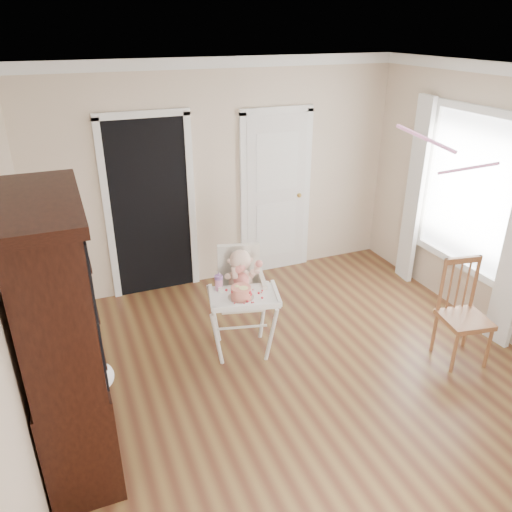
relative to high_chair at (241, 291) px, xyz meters
name	(u,v)px	position (x,y,z in m)	size (l,w,h in m)	color
floor	(315,393)	(0.38, -0.87, -0.69)	(5.00, 5.00, 0.00)	#562F1D
ceiling	(336,77)	(0.38, -0.87, 2.01)	(5.00, 5.00, 0.00)	white
wall_back	(223,176)	(0.38, 1.63, 0.66)	(4.50, 4.50, 0.00)	beige
wall_left	(12,316)	(-1.87, -0.87, 0.66)	(5.00, 5.00, 0.00)	beige
crown_molding	(335,87)	(0.38, -0.87, 1.95)	(4.50, 5.00, 0.12)	white
doorway	(150,205)	(-0.52, 1.61, 0.42)	(1.06, 0.05, 2.22)	black
closet_door	(276,196)	(1.08, 1.61, 0.33)	(0.96, 0.09, 2.13)	white
window_right	(465,202)	(2.56, -0.07, 0.60)	(0.13, 1.84, 2.30)	white
high_chair	(241,291)	(0.00, 0.00, 0.00)	(0.80, 0.92, 1.12)	white
baby	(241,275)	(0.01, 0.03, 0.16)	(0.31, 0.28, 0.49)	beige
cake	(241,292)	(-0.10, -0.27, 0.14)	(0.24, 0.24, 0.11)	silver
sippy_cup	(219,282)	(-0.24, -0.05, 0.17)	(0.08, 0.08, 0.19)	pink
china_cabinet	(64,340)	(-1.60, -0.78, 0.35)	(0.55, 1.23, 2.07)	black
dining_chair	(463,315)	(1.95, -0.90, -0.21)	(0.48, 0.48, 1.03)	brown
streamer	(426,139)	(1.10, -1.00, 1.57)	(0.03, 0.50, 0.02)	#FB91CE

